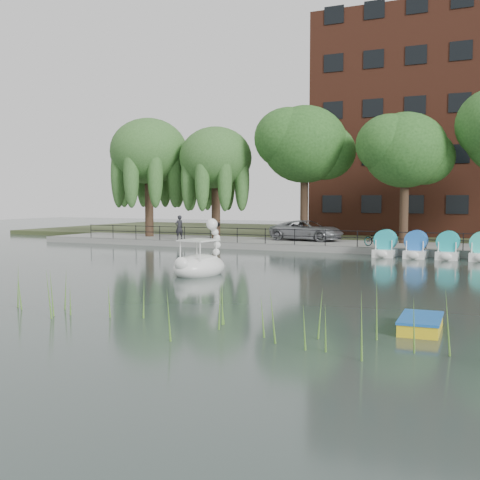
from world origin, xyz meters
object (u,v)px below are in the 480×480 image
Objects in this scene: minivan at (307,229)px; swan_boat at (200,263)px; yellow_rowboat at (421,323)px; bicycle at (376,238)px; pedestrian at (179,226)px.

minivan is 16.73m from swan_boat.
minivan is 26.57m from yellow_rowboat.
yellow_rowboat is (5.67, -21.09, -0.71)m from bicycle.
bicycle is at bearing 101.93° from yellow_rowboat.
swan_boat is 1.54× the size of yellow_rowboat.
minivan reaches higher than yellow_rowboat.
pedestrian is at bearing 110.86° from bicycle.
minivan is at bearing 137.57° from pedestrian.
pedestrian reaches higher than minivan.
minivan reaches higher than bicycle.
swan_boat is 12.76m from yellow_rowboat.
pedestrian is (-8.49, -2.94, 0.18)m from minivan.
minivan is 6.23m from bicycle.
bicycle is 14.48m from swan_boat.
minivan is 3.38× the size of bicycle.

